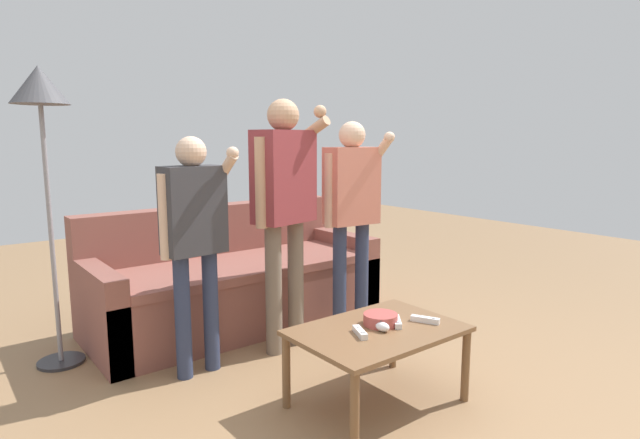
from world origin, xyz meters
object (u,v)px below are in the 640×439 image
(coffee_table, at_px, (378,338))
(player_right, at_px, (352,201))
(snack_bowl, at_px, (380,319))
(game_remote_wand_spare, at_px, (360,332))
(couch, at_px, (234,283))
(player_center, at_px, (284,195))
(player_left, at_px, (194,228))
(game_remote_wand_far, at_px, (425,320))
(game_remote_wand_near, at_px, (397,322))
(floor_lamp, at_px, (41,110))
(game_remote_nunchuk, at_px, (382,327))

(coffee_table, height_order, player_right, player_right)
(snack_bowl, height_order, game_remote_wand_spare, snack_bowl)
(couch, relative_size, player_center, 1.31)
(player_left, distance_m, game_remote_wand_far, 1.40)
(player_left, xyz_separation_m, game_remote_wand_near, (0.70, -0.94, -0.45))
(floor_lamp, bearing_deg, player_right, -20.46)
(couch, distance_m, game_remote_wand_far, 1.70)
(player_left, bearing_deg, game_remote_wand_far, -50.12)
(floor_lamp, height_order, game_remote_wand_spare, floor_lamp)
(snack_bowl, xyz_separation_m, game_remote_wand_spare, (-0.19, -0.04, -0.01))
(snack_bowl, bearing_deg, coffee_table, -147.67)
(snack_bowl, xyz_separation_m, player_center, (-0.01, 0.88, 0.59))
(player_center, relative_size, game_remote_wand_near, 11.43)
(snack_bowl, bearing_deg, game_remote_wand_far, -29.79)
(snack_bowl, xyz_separation_m, player_left, (-0.63, 0.89, 0.44))
(player_center, bearing_deg, snack_bowl, -89.39)
(couch, xyz_separation_m, coffee_table, (-0.02, -1.59, 0.06))
(game_remote_wand_far, bearing_deg, game_remote_wand_near, 153.73)
(game_remote_wand_far, xyz_separation_m, game_remote_wand_spare, (-0.40, 0.08, 0.00))
(couch, relative_size, game_remote_nunchuk, 24.43)
(player_left, relative_size, player_center, 0.86)
(couch, relative_size, floor_lamp, 1.18)
(game_remote_wand_far, relative_size, game_remote_wand_spare, 1.04)
(player_center, relative_size, game_remote_wand_far, 10.67)
(player_left, height_order, player_right, player_right)
(game_remote_nunchuk, relative_size, game_remote_wand_spare, 0.59)
(floor_lamp, xyz_separation_m, player_left, (0.63, -0.66, -0.67))
(player_left, bearing_deg, player_center, -0.73)
(game_remote_wand_near, distance_m, game_remote_wand_far, 0.16)
(game_remote_wand_near, height_order, game_remote_wand_far, same)
(game_remote_wand_far, bearing_deg, game_remote_wand_spare, 168.90)
(snack_bowl, height_order, floor_lamp, floor_lamp)
(coffee_table, relative_size, player_center, 0.52)
(game_remote_nunchuk, bearing_deg, player_center, 87.04)
(couch, relative_size, player_left, 1.52)
(game_remote_nunchuk, relative_size, player_left, 0.06)
(coffee_table, distance_m, game_remote_wand_spare, 0.15)
(coffee_table, distance_m, game_remote_wand_near, 0.14)
(game_remote_wand_spare, bearing_deg, couch, 84.26)
(player_right, distance_m, game_remote_wand_far, 1.18)
(snack_bowl, bearing_deg, game_remote_wand_near, -36.15)
(game_remote_nunchuk, bearing_deg, floor_lamp, 126.42)
(floor_lamp, bearing_deg, couch, -0.08)
(game_remote_wand_spare, bearing_deg, coffee_table, 5.13)
(game_remote_wand_near, bearing_deg, game_remote_nunchuk, -171.40)
(player_left, height_order, game_remote_wand_spare, player_left)
(coffee_table, height_order, game_remote_wand_spare, game_remote_wand_spare)
(game_remote_wand_spare, bearing_deg, snack_bowl, 13.28)
(snack_bowl, height_order, player_left, player_left)
(couch, distance_m, game_remote_nunchuk, 1.63)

